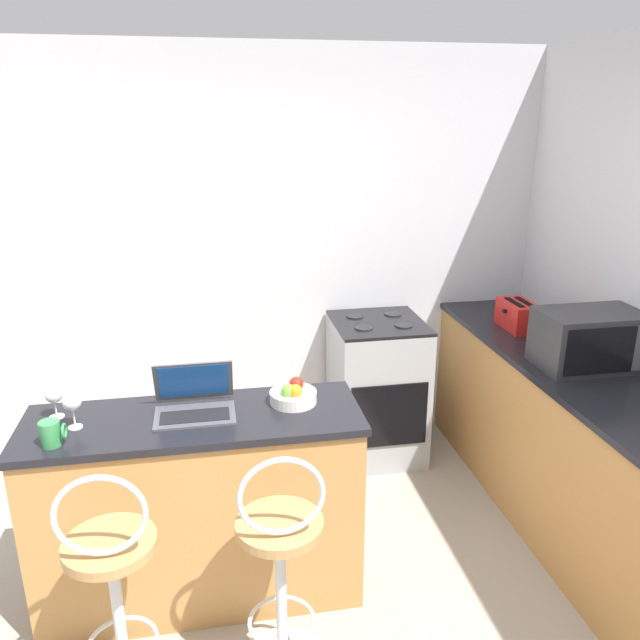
% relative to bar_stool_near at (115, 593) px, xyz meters
% --- Properties ---
extents(wall_back, '(12.00, 0.06, 2.60)m').
position_rel_bar_stool_near_xyz_m(wall_back, '(0.65, 1.98, 0.80)').
color(wall_back, silver).
rests_on(wall_back, ground_plane).
extents(breakfast_bar, '(1.47, 0.50, 0.94)m').
position_rel_bar_stool_near_xyz_m(breakfast_bar, '(0.31, 0.52, -0.03)').
color(breakfast_bar, '#B27C42').
rests_on(breakfast_bar, ground_plane).
extents(counter_right, '(0.61, 2.81, 0.94)m').
position_rel_bar_stool_near_xyz_m(counter_right, '(2.29, 0.55, -0.03)').
color(counter_right, '#B27C42').
rests_on(counter_right, ground_plane).
extents(bar_stool_near, '(0.40, 0.40, 1.05)m').
position_rel_bar_stool_near_xyz_m(bar_stool_near, '(0.00, 0.00, 0.00)').
color(bar_stool_near, silver).
rests_on(bar_stool_near, ground_plane).
extents(bar_stool_far, '(0.40, 0.40, 1.05)m').
position_rel_bar_stool_near_xyz_m(bar_stool_far, '(0.62, 0.00, 0.00)').
color(bar_stool_far, silver).
rests_on(bar_stool_far, ground_plane).
extents(laptop, '(0.35, 0.27, 0.22)m').
position_rel_bar_stool_near_xyz_m(laptop, '(0.32, 0.57, 0.49)').
color(laptop, '#47474C').
rests_on(laptop, breakfast_bar).
extents(microwave, '(0.52, 0.33, 0.30)m').
position_rel_bar_stool_near_xyz_m(microwave, '(2.32, 0.73, 0.58)').
color(microwave, '#2D2D30').
rests_on(microwave, counter_right).
extents(toaster, '(0.19, 0.29, 0.17)m').
position_rel_bar_stool_near_xyz_m(toaster, '(2.25, 1.35, 0.52)').
color(toaster, red).
rests_on(toaster, counter_right).
extents(stove_range, '(0.57, 0.60, 0.94)m').
position_rel_bar_stool_near_xyz_m(stove_range, '(1.46, 1.63, -0.03)').
color(stove_range, '#9EA3A8').
rests_on(stove_range, ground_plane).
extents(wine_glass_tall, '(0.07, 0.07, 0.15)m').
position_rel_bar_stool_near_xyz_m(wine_glass_tall, '(-0.27, 0.62, 0.54)').
color(wine_glass_tall, silver).
rests_on(wine_glass_tall, breakfast_bar).
extents(mug_green, '(0.10, 0.08, 0.10)m').
position_rel_bar_stool_near_xyz_m(mug_green, '(-0.24, 0.38, 0.49)').
color(mug_green, '#338447').
rests_on(mug_green, breakfast_bar).
extents(wine_glass_short, '(0.08, 0.08, 0.16)m').
position_rel_bar_stool_near_xyz_m(wine_glass_short, '(-0.18, 0.51, 0.55)').
color(wine_glass_short, silver).
rests_on(wine_glass_short, breakfast_bar).
extents(fruit_bowl, '(0.21, 0.21, 0.11)m').
position_rel_bar_stool_near_xyz_m(fruit_bowl, '(0.76, 0.58, 0.47)').
color(fruit_bowl, silver).
rests_on(fruit_bowl, breakfast_bar).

